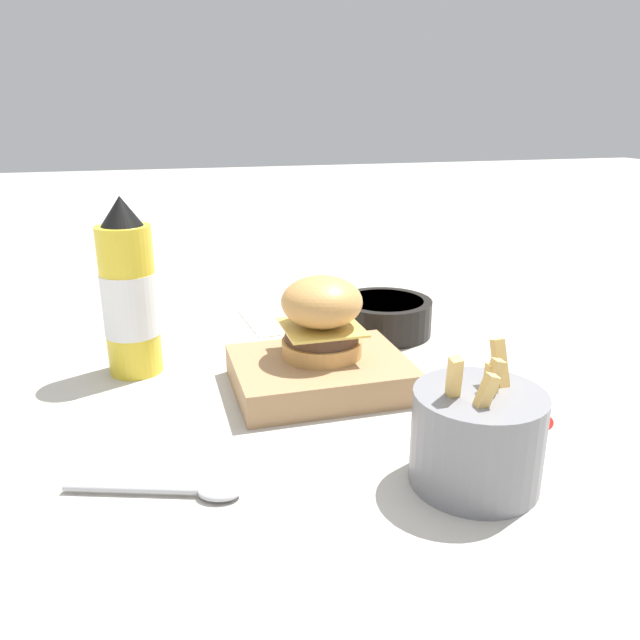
{
  "coord_description": "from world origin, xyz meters",
  "views": [
    {
      "loc": [
        -0.19,
        -0.65,
        0.32
      ],
      "look_at": [
        -0.01,
        0.02,
        0.09
      ],
      "focal_mm": 35.0,
      "sensor_mm": 36.0,
      "label": 1
    }
  ],
  "objects_px": {
    "burger": "(320,316)",
    "serving_board": "(320,374)",
    "ketchup_bottle": "(129,296)",
    "side_bowl": "(384,316)",
    "spoon": "(189,491)",
    "fries_basket": "(477,437)"
  },
  "relations": [
    {
      "from": "spoon",
      "to": "serving_board",
      "type": "bearing_deg",
      "value": 65.55
    },
    {
      "from": "serving_board",
      "to": "burger",
      "type": "distance_m",
      "value": 0.07
    },
    {
      "from": "burger",
      "to": "fries_basket",
      "type": "xyz_separation_m",
      "value": [
        0.08,
        -0.24,
        -0.04
      ]
    },
    {
      "from": "serving_board",
      "to": "fries_basket",
      "type": "xyz_separation_m",
      "value": [
        0.08,
        -0.23,
        0.03
      ]
    },
    {
      "from": "serving_board",
      "to": "fries_basket",
      "type": "bearing_deg",
      "value": -70.83
    },
    {
      "from": "ketchup_bottle",
      "to": "fries_basket",
      "type": "height_order",
      "value": "ketchup_bottle"
    },
    {
      "from": "side_bowl",
      "to": "ketchup_bottle",
      "type": "bearing_deg",
      "value": -172.71
    },
    {
      "from": "serving_board",
      "to": "side_bowl",
      "type": "height_order",
      "value": "side_bowl"
    },
    {
      "from": "burger",
      "to": "spoon",
      "type": "bearing_deg",
      "value": -131.79
    },
    {
      "from": "burger",
      "to": "side_bowl",
      "type": "distance_m",
      "value": 0.21
    },
    {
      "from": "burger",
      "to": "ketchup_bottle",
      "type": "relative_size",
      "value": 0.44
    },
    {
      "from": "fries_basket",
      "to": "side_bowl",
      "type": "bearing_deg",
      "value": 80.5
    },
    {
      "from": "serving_board",
      "to": "ketchup_bottle",
      "type": "bearing_deg",
      "value": 151.69
    },
    {
      "from": "serving_board",
      "to": "spoon",
      "type": "height_order",
      "value": "serving_board"
    },
    {
      "from": "fries_basket",
      "to": "burger",
      "type": "bearing_deg",
      "value": 107.38
    },
    {
      "from": "ketchup_bottle",
      "to": "side_bowl",
      "type": "bearing_deg",
      "value": 7.29
    },
    {
      "from": "ketchup_bottle",
      "to": "side_bowl",
      "type": "relative_size",
      "value": 1.59
    },
    {
      "from": "fries_basket",
      "to": "side_bowl",
      "type": "distance_m",
      "value": 0.4
    },
    {
      "from": "serving_board",
      "to": "burger",
      "type": "relative_size",
      "value": 2.1
    },
    {
      "from": "burger",
      "to": "serving_board",
      "type": "bearing_deg",
      "value": -106.93
    },
    {
      "from": "spoon",
      "to": "side_bowl",
      "type": "bearing_deg",
      "value": 66.03
    },
    {
      "from": "burger",
      "to": "spoon",
      "type": "xyz_separation_m",
      "value": [
        -0.18,
        -0.2,
        -0.08
      ]
    }
  ]
}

